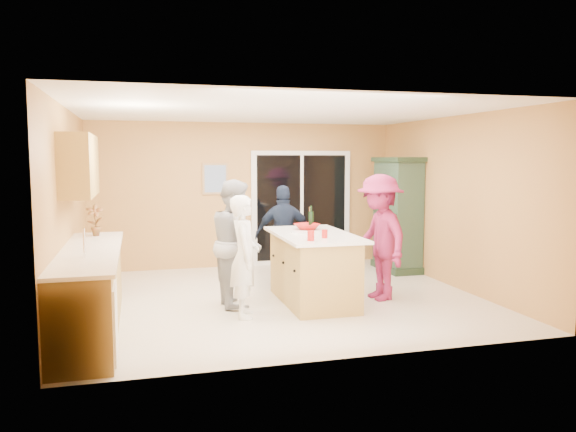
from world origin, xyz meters
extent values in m
plane|color=beige|center=(0.00, 0.00, 0.00)|extent=(5.50, 5.50, 0.00)
cube|color=white|center=(0.00, 0.00, 2.60)|extent=(5.50, 5.00, 0.10)
cube|color=#E7BB5F|center=(0.00, 2.50, 1.30)|extent=(5.50, 0.10, 2.60)
cube|color=#E7BB5F|center=(0.00, -2.50, 1.30)|extent=(5.50, 0.10, 2.60)
cube|color=#E7BB5F|center=(-2.75, 0.00, 1.30)|extent=(0.10, 5.00, 2.60)
cube|color=#E7BB5F|center=(2.75, 0.00, 1.30)|extent=(0.10, 5.00, 2.60)
cube|color=#A48340|center=(-2.45, -0.90, 0.45)|extent=(0.60, 3.00, 0.90)
cube|color=white|center=(-2.44, -2.00, 0.40)|extent=(0.62, 0.60, 0.72)
cube|color=white|center=(-2.44, -0.90, 0.92)|extent=(0.65, 3.05, 0.04)
cylinder|color=silver|center=(-2.45, -1.40, 1.09)|extent=(0.02, 0.02, 0.30)
cube|color=#A48340|center=(-2.58, -0.20, 1.88)|extent=(0.35, 1.60, 0.75)
cube|color=white|center=(1.05, 2.47, 1.05)|extent=(1.90, 0.05, 2.10)
cube|color=black|center=(1.05, 2.46, 1.05)|extent=(1.70, 0.03, 1.94)
cube|color=white|center=(1.05, 2.45, 1.05)|extent=(0.06, 0.04, 1.94)
cube|color=silver|center=(1.20, 2.44, 1.00)|extent=(0.02, 0.03, 0.12)
cube|color=#A37D51|center=(-0.55, 2.48, 1.60)|extent=(0.46, 0.03, 0.56)
cube|color=#4D6BA0|center=(-0.55, 2.47, 1.60)|extent=(0.38, 0.02, 0.48)
cube|color=#A48340|center=(0.39, -0.35, 0.46)|extent=(0.84, 1.61, 0.91)
cube|color=white|center=(0.39, -0.35, 0.93)|extent=(1.00, 1.82, 0.04)
cube|color=black|center=(0.39, -0.35, 0.05)|extent=(0.76, 1.53, 0.10)
cube|color=#1F321F|center=(2.49, 1.40, 0.06)|extent=(0.55, 1.04, 0.12)
cube|color=#36513D|center=(2.49, 1.40, 0.98)|extent=(0.49, 0.98, 1.84)
cube|color=#1F321F|center=(2.49, 1.40, 1.94)|extent=(0.57, 1.08, 0.08)
imported|color=white|center=(-0.65, -0.78, 0.76)|extent=(0.45, 0.61, 1.52)
imported|color=#A0A0A2|center=(-0.65, -0.18, 0.84)|extent=(0.66, 0.84, 1.69)
imported|color=#172033|center=(0.29, 0.86, 0.77)|extent=(0.95, 0.49, 1.55)
imported|color=#8C1E4A|center=(1.33, -0.40, 0.87)|extent=(0.76, 1.19, 1.74)
imported|color=red|center=(0.42, 0.08, 0.99)|extent=(0.42, 0.42, 0.08)
imported|color=#A21013|center=(-2.45, 0.25, 1.15)|extent=(0.23, 0.16, 0.42)
cylinder|color=red|center=(0.14, -1.00, 1.02)|extent=(0.11, 0.11, 0.13)
cylinder|color=red|center=(0.38, -0.82, 1.01)|extent=(0.10, 0.10, 0.11)
cylinder|color=black|center=(0.53, 0.22, 1.07)|extent=(0.08, 0.08, 0.24)
cylinder|color=black|center=(0.53, 0.22, 1.23)|extent=(0.03, 0.03, 0.09)
cylinder|color=silver|center=(0.21, -0.26, 0.96)|extent=(0.27, 0.27, 0.02)
camera|label=1|loc=(-1.91, -7.51, 1.96)|focal=35.00mm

